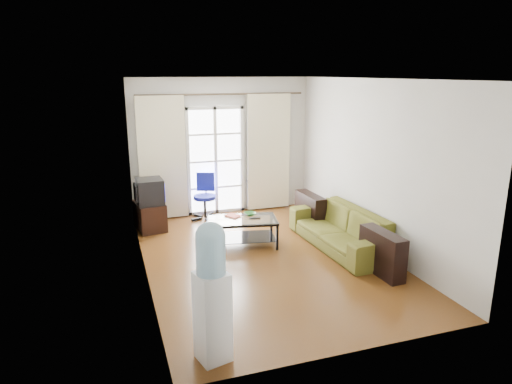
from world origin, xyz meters
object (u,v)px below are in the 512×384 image
tv_stand (150,216)px  crt_tv (149,192)px  task_chair (205,206)px  coffee_table (242,228)px  sofa (341,229)px  water_cooler (212,290)px

tv_stand → crt_tv: bearing=-98.1°
task_chair → crt_tv: bearing=-142.0°
coffee_table → tv_stand: tv_stand is taller
sofa → tv_stand: bearing=-126.0°
coffee_table → crt_tv: bearing=137.8°
sofa → tv_stand: size_ratio=3.22×
task_chair → water_cooler: bearing=-81.8°
task_chair → water_cooler: water_cooler is taller
coffee_table → task_chair: bearing=99.8°
tv_stand → task_chair: task_chair is taller
sofa → task_chair: size_ratio=2.48×
task_chair → water_cooler: 4.61m
task_chair → sofa: bearing=-31.3°
crt_tv → water_cooler: (0.19, -4.13, 0.03)m
tv_stand → water_cooler: water_cooler is taller
coffee_table → water_cooler: size_ratio=0.85×
task_chair → water_cooler: (-0.90, -4.49, 0.50)m
task_chair → water_cooler: size_ratio=0.61×
crt_tv → task_chair: bearing=15.8°
crt_tv → task_chair: 1.24m
sofa → crt_tv: 3.43m
sofa → task_chair: 2.83m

